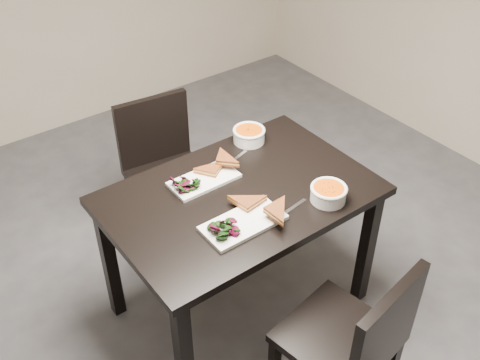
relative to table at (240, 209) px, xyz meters
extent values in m
cube|color=black|center=(0.00, 0.00, 0.08)|extent=(1.20, 0.80, 0.04)
cube|color=black|center=(-0.54, -0.34, -0.30)|extent=(0.06, 0.06, 0.71)
cube|color=black|center=(0.54, -0.34, -0.30)|extent=(0.06, 0.06, 0.71)
cube|color=black|center=(-0.54, 0.34, -0.30)|extent=(0.06, 0.06, 0.71)
cube|color=black|center=(0.54, 0.34, -0.30)|extent=(0.06, 0.06, 0.71)
cube|color=black|center=(-0.01, -0.68, -0.22)|extent=(0.48, 0.48, 0.04)
cube|color=black|center=(0.14, -0.47, -0.45)|extent=(0.05, 0.05, 0.41)
cube|color=black|center=(0.03, -0.87, 0.00)|extent=(0.42, 0.11, 0.40)
cube|color=black|center=(0.00, 0.65, -0.22)|extent=(0.47, 0.47, 0.04)
cube|color=black|center=(-0.21, 0.49, -0.45)|extent=(0.04, 0.04, 0.41)
cube|color=black|center=(0.15, 0.45, -0.45)|extent=(0.04, 0.04, 0.41)
cube|color=black|center=(-0.16, 0.85, -0.45)|extent=(0.04, 0.04, 0.41)
cube|color=black|center=(0.20, 0.81, -0.45)|extent=(0.04, 0.04, 0.41)
cube|color=black|center=(0.02, 0.84, 0.00)|extent=(0.42, 0.09, 0.40)
cube|color=white|center=(-0.12, -0.18, 0.11)|extent=(0.36, 0.18, 0.02)
cylinder|color=white|center=(0.28, -0.28, 0.13)|extent=(0.16, 0.16, 0.06)
cylinder|color=#EA540A|center=(0.28, -0.28, 0.16)|extent=(0.14, 0.14, 0.02)
torus|color=white|center=(0.28, -0.28, 0.16)|extent=(0.16, 0.16, 0.02)
cube|color=silver|center=(0.11, -0.23, 0.10)|extent=(0.18, 0.04, 0.00)
cube|color=white|center=(-0.08, 0.17, 0.11)|extent=(0.32, 0.16, 0.02)
cylinder|color=white|center=(0.29, 0.31, 0.13)|extent=(0.16, 0.16, 0.06)
cylinder|color=#EA540A|center=(0.29, 0.31, 0.16)|extent=(0.14, 0.14, 0.02)
torus|color=white|center=(0.29, 0.31, 0.16)|extent=(0.17, 0.17, 0.02)
cube|color=silver|center=(0.13, 0.22, 0.10)|extent=(0.18, 0.07, 0.00)
camera|label=1|loc=(-1.19, -1.60, 1.69)|focal=42.33mm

